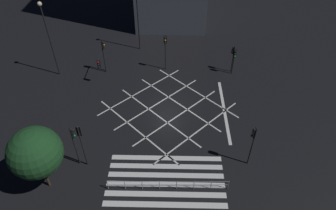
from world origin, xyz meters
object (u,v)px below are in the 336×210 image
(traffic_light_ne_cross, at_px, (234,57))
(street_lamp_west, at_px, (137,7))
(traffic_light_nw_cross, at_px, (101,61))
(street_lamp_east, at_px, (47,29))
(street_tree_near, at_px, (35,153))
(traffic_light_ne_main, at_px, (233,54))
(traffic_light_sw_cross, at_px, (81,138))
(traffic_light_median_north, at_px, (165,46))
(traffic_light_se_main, at_px, (253,139))
(traffic_light_sw_main, at_px, (74,139))
(traffic_light_nw_main, at_px, (104,50))

(traffic_light_ne_cross, distance_m, street_lamp_west, 13.23)
(traffic_light_nw_cross, distance_m, street_lamp_east, 6.47)
(street_lamp_west, distance_m, street_tree_near, 22.20)
(traffic_light_nw_cross, bearing_deg, traffic_light_ne_main, 96.63)
(traffic_light_sw_cross, xyz_separation_m, traffic_light_ne_cross, (14.22, 13.66, -0.81))
(traffic_light_median_north, relative_size, traffic_light_se_main, 1.07)
(traffic_light_se_main, bearing_deg, traffic_light_median_north, -62.44)
(traffic_light_se_main, distance_m, traffic_light_sw_main, 14.23)
(traffic_light_sw_cross, distance_m, traffic_light_nw_cross, 12.48)
(traffic_light_sw_cross, distance_m, traffic_light_ne_main, 20.01)
(traffic_light_sw_main, relative_size, street_tree_near, 0.72)
(traffic_light_sw_cross, xyz_separation_m, traffic_light_nw_cross, (-0.91, 12.42, -0.78))
(traffic_light_median_north, height_order, traffic_light_ne_cross, traffic_light_median_north)
(traffic_light_sw_cross, height_order, street_lamp_west, street_lamp_west)
(traffic_light_sw_cross, distance_m, traffic_light_median_north, 15.72)
(traffic_light_nw_cross, xyz_separation_m, street_tree_near, (-1.66, -14.64, 1.61))
(traffic_light_median_north, height_order, street_lamp_west, street_lamp_west)
(traffic_light_nw_cross, relative_size, traffic_light_ne_main, 0.95)
(traffic_light_sw_main, bearing_deg, traffic_light_ne_main, 43.91)
(traffic_light_sw_main, bearing_deg, street_tree_near, -131.49)
(traffic_light_ne_cross, xyz_separation_m, street_lamp_west, (-11.50, 5.60, 3.36))
(street_tree_near, bearing_deg, traffic_light_sw_main, 48.51)
(traffic_light_ne_main, bearing_deg, traffic_light_sw_main, 43.91)
(traffic_light_se_main, height_order, traffic_light_ne_main, traffic_light_se_main)
(traffic_light_ne_cross, bearing_deg, traffic_light_nw_main, -90.42)
(street_lamp_west, bearing_deg, traffic_light_nw_cross, -118.00)
(traffic_light_nw_cross, distance_m, traffic_light_median_north, 7.51)
(traffic_light_sw_cross, bearing_deg, traffic_light_se_main, -88.66)
(traffic_light_sw_main, distance_m, street_lamp_west, 19.70)
(traffic_light_nw_cross, height_order, street_lamp_west, street_lamp_west)
(traffic_light_nw_cross, bearing_deg, street_lamp_west, 152.00)
(traffic_light_median_north, bearing_deg, street_lamp_east, -84.43)
(street_lamp_east, bearing_deg, street_tree_near, -76.29)
(traffic_light_nw_cross, bearing_deg, street_lamp_east, -97.95)
(street_lamp_west, bearing_deg, traffic_light_nw_main, -122.42)
(traffic_light_nw_main, xyz_separation_m, street_tree_near, (-1.81, -15.99, 1.04))
(traffic_light_nw_cross, height_order, traffic_light_ne_main, traffic_light_ne_main)
(traffic_light_nw_cross, bearing_deg, traffic_light_nw_main, 173.73)
(traffic_light_se_main, height_order, street_lamp_west, street_lamp_west)
(traffic_light_nw_cross, distance_m, traffic_light_sw_main, 12.42)
(traffic_light_median_north, bearing_deg, street_tree_near, -28.04)
(traffic_light_nw_main, relative_size, street_lamp_east, 0.47)
(street_tree_near, bearing_deg, traffic_light_ne_main, 44.50)
(street_lamp_west, height_order, street_tree_near, street_lamp_west)
(street_lamp_west, bearing_deg, traffic_light_median_north, -53.75)
(traffic_light_sw_cross, bearing_deg, traffic_light_ne_cross, -46.17)
(street_tree_near, bearing_deg, street_lamp_east, 103.71)
(traffic_light_sw_cross, xyz_separation_m, street_lamp_east, (-6.33, 13.18, 2.67))
(traffic_light_sw_cross, distance_m, traffic_light_se_main, 13.64)
(traffic_light_se_main, relative_size, street_lamp_west, 0.48)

